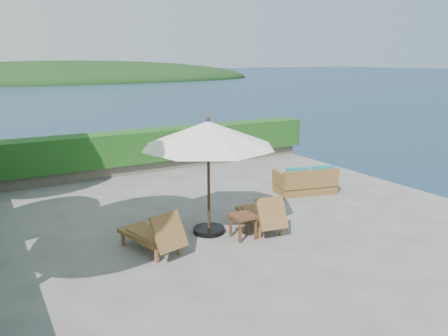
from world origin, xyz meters
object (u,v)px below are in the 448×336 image
side_table (243,219)px  wicker_loveseat (306,182)px  patio_umbrella (208,135)px  lounge_left (154,234)px  lounge_right (262,214)px

side_table → wicker_loveseat: size_ratio=0.29×
patio_umbrella → wicker_loveseat: patio_umbrella is taller
patio_umbrella → side_table: 1.85m
lounge_left → wicker_loveseat: (5.00, 1.49, -0.05)m
lounge_right → wicker_loveseat: size_ratio=0.87×
patio_umbrella → lounge_right: (1.07, -0.43, -1.75)m
wicker_loveseat → patio_umbrella: bearing=-148.4°
lounge_left → side_table: lounge_left is taller
lounge_left → patio_umbrella: bearing=-1.7°
patio_umbrella → lounge_right: 2.10m
lounge_right → side_table: lounge_right is taller
patio_umbrella → lounge_right: bearing=-21.9°
wicker_loveseat → lounge_right: bearing=-134.3°
lounge_right → wicker_loveseat: (2.57, 1.60, -0.04)m
side_table → wicker_loveseat: 3.65m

